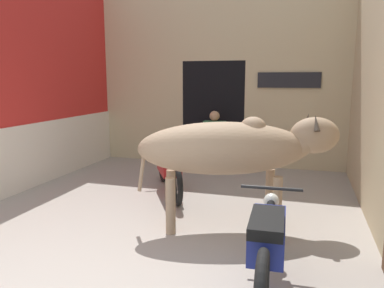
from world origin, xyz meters
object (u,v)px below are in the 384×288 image
plastic_stool (233,158)px  shopkeeper_seated (214,140)px  motorcycle_far (169,167)px  motorcycle_near (267,241)px  cow (234,148)px

plastic_stool → shopkeeper_seated: bearing=-149.6°
motorcycle_far → motorcycle_near: bearing=-53.3°
plastic_stool → cow: bearing=-79.4°
cow → plastic_stool: size_ratio=5.97×
motorcycle_far → shopkeeper_seated: shopkeeper_seated is taller
shopkeeper_seated → motorcycle_near: bearing=-70.3°
motorcycle_near → shopkeeper_seated: (-1.42, 3.98, 0.17)m
motorcycle_far → shopkeeper_seated: 1.68m
motorcycle_near → shopkeeper_seated: shopkeeper_seated is taller
cow → motorcycle_far: bearing=138.2°
motorcycle_near → motorcycle_far: motorcycle_near is taller
motorcycle_far → shopkeeper_seated: (0.32, 1.64, 0.19)m
cow → motorcycle_near: (0.52, -1.25, -0.54)m
motorcycle_far → cow: bearing=-41.8°
shopkeeper_seated → plastic_stool: shopkeeper_seated is taller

